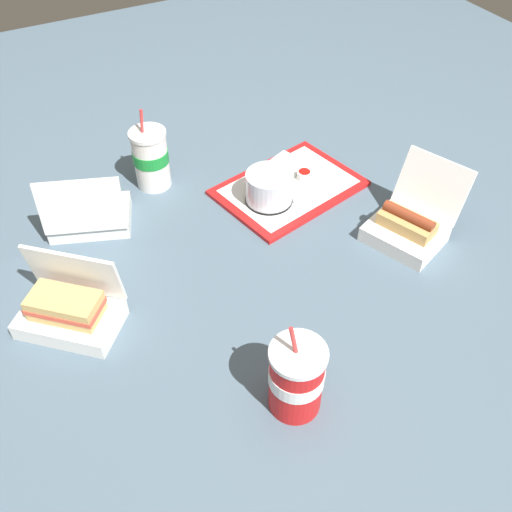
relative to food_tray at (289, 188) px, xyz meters
name	(u,v)px	position (x,y,z in m)	size (l,w,h in m)	color
ground_plane	(244,262)	(0.23, 0.19, -0.01)	(3.20, 3.20, 0.00)	#4C6070
food_tray	(289,188)	(0.00, 0.00, 0.00)	(0.42, 0.33, 0.01)	red
cake_container	(269,188)	(0.08, 0.03, 0.05)	(0.13, 0.13, 0.08)	black
ketchup_cup	(304,175)	(-0.05, -0.01, 0.02)	(0.04, 0.04, 0.02)	white
napkin_stack	(287,165)	(-0.04, -0.08, 0.01)	(0.10, 0.10, 0.00)	white
plastic_fork	(308,194)	(-0.03, 0.06, 0.01)	(0.11, 0.01, 0.01)	white
clamshell_sandwich_left	(69,310)	(0.64, 0.18, 0.04)	(0.24, 0.24, 0.17)	white
clamshell_hotdog_corner	(89,213)	(0.51, -0.11, 0.03)	(0.23, 0.21, 0.18)	white
clamshell_hotdog_right	(409,225)	(-0.16, 0.30, 0.03)	(0.25, 0.23, 0.18)	white
soda_cup_left	(151,158)	(0.31, -0.20, 0.08)	(0.10, 0.10, 0.23)	white
soda_cup_right	(296,378)	(0.32, 0.57, 0.08)	(0.10, 0.10, 0.22)	red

